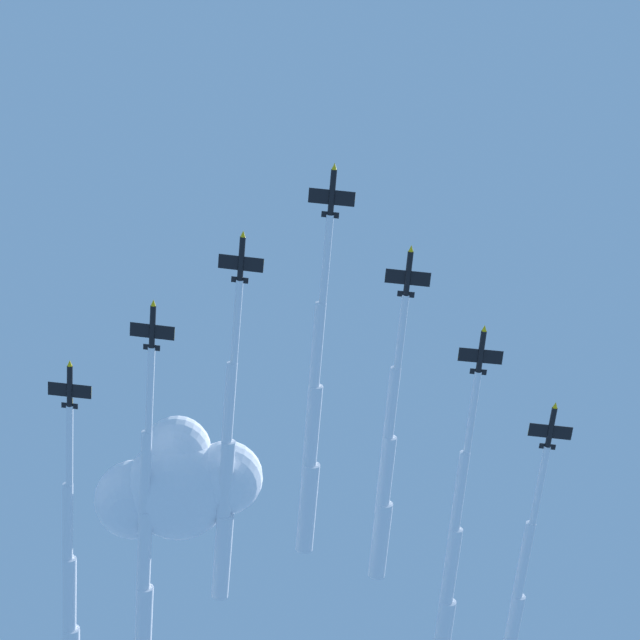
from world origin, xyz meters
The scene contains 8 objects.
jet_lead centered at (-6.57, 23.25, 190.35)m, with size 26.92×76.86×3.84m.
jet_port_inner centered at (5.67, 35.64, 190.74)m, with size 24.34×68.43×3.81m.
jet_starboard_inner centered at (-25.92, 31.10, 190.68)m, with size 27.57×75.65×3.81m.
jet_port_mid centered at (14.37, 59.90, 189.88)m, with size 27.17×78.17×3.74m.
jet_starboard_mid centered at (-45.40, 42.24, 188.25)m, with size 28.47×79.48×3.82m.
jet_port_outer centered at (24.10, 77.48, 188.75)m, with size 28.45×77.72×3.73m.
jet_starboard_outer centered at (-63.62, 49.62, 189.40)m, with size 27.43×77.53×3.79m.
cloud_puff centered at (-36.79, 31.59, 197.65)m, with size 35.54×25.39×24.46m.
Camera 1 is at (13.70, -63.22, 9.57)m, focal length 57.69 mm.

